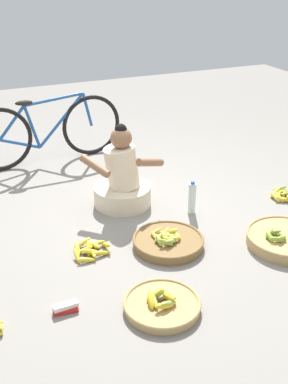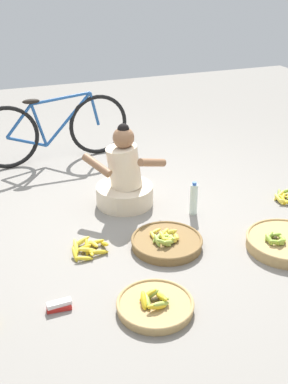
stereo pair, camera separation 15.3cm
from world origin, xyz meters
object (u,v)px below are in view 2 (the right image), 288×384
(banana_basket_front_left, at_px, (167,242))
(loose_bananas_back_center, at_px, (88,248))
(vendor_woman_front, at_px, (125,180))
(loose_bananas_front_center, at_px, (287,198))
(packet_carton_stack, at_px, (59,306))
(bicycle_leaning, at_px, (54,130))
(banana_basket_mid_right, at_px, (155,305))
(water_bottle, at_px, (194,199))
(banana_basket_near_bicycle, at_px, (286,242))

(banana_basket_front_left, height_order, loose_bananas_back_center, banana_basket_front_left)
(vendor_woman_front, height_order, loose_bananas_front_center, vendor_woman_front)
(packet_carton_stack, bearing_deg, bicycle_leaning, 78.96)
(banana_basket_mid_right, xyz_separation_m, water_bottle, (0.79, 1.07, 0.11))
(loose_bananas_back_center, relative_size, loose_bananas_front_center, 1.05)
(vendor_woman_front, xyz_separation_m, banana_basket_front_left, (0.07, -0.81, -0.20))
(water_bottle, bearing_deg, banana_basket_front_left, -136.38)
(bicycle_leaning, relative_size, banana_basket_front_left, 3.02)
(bicycle_leaning, bearing_deg, water_bottle, -61.91)
(loose_bananas_front_center, relative_size, packet_carton_stack, 1.68)
(banana_basket_mid_right, height_order, water_bottle, water_bottle)
(banana_basket_mid_right, height_order, banana_basket_near_bicycle, banana_basket_near_bicycle)
(banana_basket_near_bicycle, bearing_deg, loose_bananas_front_center, 53.74)
(water_bottle, bearing_deg, banana_basket_near_bicycle, -60.33)
(vendor_woman_front, xyz_separation_m, loose_bananas_back_center, (-0.52, -0.65, -0.21))
(banana_basket_mid_right, relative_size, banana_basket_near_bicycle, 0.82)
(vendor_woman_front, distance_m, loose_bananas_front_center, 1.52)
(loose_bananas_front_center, bearing_deg, banana_basket_near_bicycle, -126.26)
(vendor_woman_front, distance_m, banana_basket_front_left, 0.83)
(banana_basket_front_left, bearing_deg, loose_bananas_front_center, 13.60)
(water_bottle, distance_m, packet_carton_stack, 1.62)
(banana_basket_near_bicycle, height_order, water_bottle, water_bottle)
(loose_bananas_back_center, bearing_deg, banana_basket_near_bicycle, -18.97)
(water_bottle, bearing_deg, packet_carton_stack, -148.26)
(vendor_woman_front, bearing_deg, bicycle_leaning, 106.93)
(banana_basket_mid_right, bearing_deg, vendor_woman_front, 78.63)
(vendor_woman_front, height_order, banana_basket_mid_right, vendor_woman_front)
(vendor_woman_front, bearing_deg, loose_bananas_front_center, -18.44)
(water_bottle, relative_size, packet_carton_stack, 1.85)
(bicycle_leaning, relative_size, packet_carton_stack, 10.23)
(banana_basket_front_left, bearing_deg, packet_carton_stack, -155.03)
(vendor_woman_front, xyz_separation_m, bicycle_leaning, (-0.38, 1.26, 0.11))
(loose_bananas_front_center, bearing_deg, banana_basket_front_left, -166.40)
(loose_bananas_back_center, relative_size, water_bottle, 0.96)
(banana_basket_mid_right, bearing_deg, banana_basket_front_left, 61.11)
(bicycle_leaning, xyz_separation_m, water_bottle, (0.88, -1.66, -0.21))
(banana_basket_front_left, distance_m, loose_bananas_front_center, 1.40)
(banana_basket_mid_right, distance_m, packet_carton_stack, 0.62)
(banana_basket_mid_right, xyz_separation_m, loose_bananas_front_center, (1.72, 0.99, -0.01))
(banana_basket_front_left, bearing_deg, loose_bananas_back_center, 165.56)
(loose_bananas_back_center, xyz_separation_m, packet_carton_stack, (-0.35, -0.59, -0.00))
(bicycle_leaning, distance_m, loose_bananas_back_center, 1.95)
(bicycle_leaning, xyz_separation_m, loose_bananas_front_center, (1.81, -1.74, -0.33))
(banana_basket_front_left, distance_m, banana_basket_near_bicycle, 0.93)
(bicycle_leaning, height_order, loose_bananas_front_center, bicycle_leaning)
(vendor_woman_front, bearing_deg, banana_basket_mid_right, -101.37)
(banana_basket_front_left, relative_size, loose_bananas_front_center, 2.01)
(bicycle_leaning, xyz_separation_m, banana_basket_near_bicycle, (1.32, -2.41, -0.30))
(loose_bananas_back_center, distance_m, loose_bananas_front_center, 1.96)
(vendor_woman_front, relative_size, loose_bananas_back_center, 2.61)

